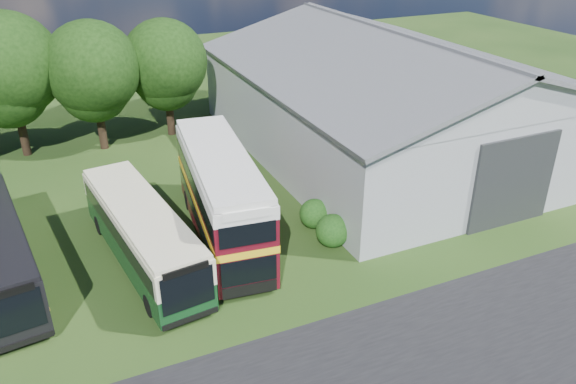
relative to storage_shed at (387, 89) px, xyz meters
name	(u,v)px	position (x,y,z in m)	size (l,w,h in m)	color
ground	(277,353)	(-15.00, -15.98, -4.17)	(120.00, 120.00, 0.00)	#193510
asphalt_road	(388,382)	(-12.00, -18.98, -4.17)	(60.00, 8.00, 0.02)	black
storage_shed	(387,89)	(0.00, 0.00, 0.00)	(18.80, 24.80, 8.15)	gray
tree_mid	(8,65)	(-23.00, 8.82, 2.02)	(6.80, 6.80, 9.60)	black
tree_right_a	(92,68)	(-18.00, 7.82, 1.52)	(6.26, 6.26, 8.83)	black
tree_right_b	(165,62)	(-13.00, 8.62, 1.27)	(5.98, 5.98, 8.45)	black
shrub_front	(332,244)	(-9.40, -9.98, -4.17)	(1.70, 1.70, 1.70)	#194714
shrub_mid	(314,226)	(-9.40, -7.98, -4.17)	(1.60, 1.60, 1.60)	#194714
bus_green_single	(143,233)	(-18.28, -7.81, -2.56)	(3.92, 11.20, 3.02)	black
bus_maroon_double	(222,197)	(-14.18, -7.18, -1.82)	(4.02, 11.17, 4.70)	black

